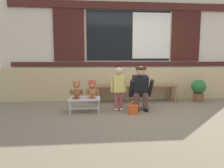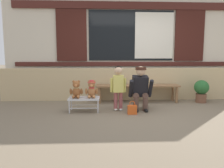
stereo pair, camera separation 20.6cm
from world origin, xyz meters
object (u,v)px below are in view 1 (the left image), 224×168
object	(u,v)px
child_standing	(119,83)
potted_plant	(198,89)
wooden_bench_long	(136,87)
small_display_bench	(85,99)
teddy_bear_with_hat	(92,89)
teddy_bear_plain	(77,90)
handbag_on_ground	(133,109)
adult_crouching	(141,88)

from	to	relation	value
child_standing	potted_plant	size ratio (longest dim) A/B	1.68
child_standing	wooden_bench_long	bearing A→B (deg)	56.04
potted_plant	child_standing	bearing A→B (deg)	-162.23
small_display_bench	teddy_bear_with_hat	size ratio (longest dim) A/B	1.76
teddy_bear_with_hat	potted_plant	distance (m)	2.83
wooden_bench_long	potted_plant	world-z (taller)	potted_plant
small_display_bench	potted_plant	distance (m)	2.98
teddy_bear_plain	child_standing	bearing A→B (deg)	3.90
handbag_on_ground	potted_plant	distance (m)	2.16
wooden_bench_long	teddy_bear_with_hat	distance (m)	1.44
teddy_bear_plain	child_standing	xyz separation A→B (m)	(0.88, 0.06, 0.13)
potted_plant	adult_crouching	bearing A→B (deg)	-158.16
handbag_on_ground	teddy_bear_plain	bearing A→B (deg)	167.42
wooden_bench_long	handbag_on_ground	distance (m)	1.22
wooden_bench_long	handbag_on_ground	bearing A→B (deg)	-104.85
wooden_bench_long	teddy_bear_plain	bearing A→B (deg)	-148.23
small_display_bench	adult_crouching	size ratio (longest dim) A/B	0.67
handbag_on_ground	wooden_bench_long	bearing A→B (deg)	75.15
small_display_bench	teddy_bear_plain	distance (m)	0.25
child_standing	potted_plant	xyz separation A→B (m)	(2.16, 0.69, -0.27)
teddy_bear_with_hat	potted_plant	bearing A→B (deg)	15.44
wooden_bench_long	handbag_on_ground	size ratio (longest dim) A/B	7.72
adult_crouching	potted_plant	size ratio (longest dim) A/B	1.67
handbag_on_ground	adult_crouching	bearing A→B (deg)	55.96
adult_crouching	potted_plant	xyz separation A→B (m)	(1.68, 0.67, -0.16)
adult_crouching	handbag_on_ground	xyz separation A→B (m)	(-0.23, -0.33, -0.38)
teddy_bear_plain	teddy_bear_with_hat	world-z (taller)	same
wooden_bench_long	potted_plant	bearing A→B (deg)	-5.07
wooden_bench_long	small_display_bench	distance (m)	1.57
teddy_bear_plain	potted_plant	distance (m)	3.14
child_standing	handbag_on_ground	xyz separation A→B (m)	(0.26, -0.31, -0.50)
child_standing	adult_crouching	xyz separation A→B (m)	(0.48, 0.02, -0.11)
handbag_on_ground	teddy_bear_with_hat	bearing A→B (deg)	162.72
wooden_bench_long	child_standing	xyz separation A→B (m)	(-0.56, -0.83, 0.22)
teddy_bear_plain	handbag_on_ground	xyz separation A→B (m)	(1.14, -0.25, -0.37)
small_display_bench	teddy_bear_with_hat	xyz separation A→B (m)	(0.16, 0.00, 0.21)
teddy_bear_plain	potted_plant	world-z (taller)	teddy_bear_plain
wooden_bench_long	child_standing	bearing A→B (deg)	-123.96
teddy_bear_with_hat	handbag_on_ground	size ratio (longest dim) A/B	1.34
child_standing	adult_crouching	world-z (taller)	child_standing
small_display_bench	handbag_on_ground	world-z (taller)	small_display_bench
wooden_bench_long	small_display_bench	xyz separation A→B (m)	(-1.28, -0.90, -0.11)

